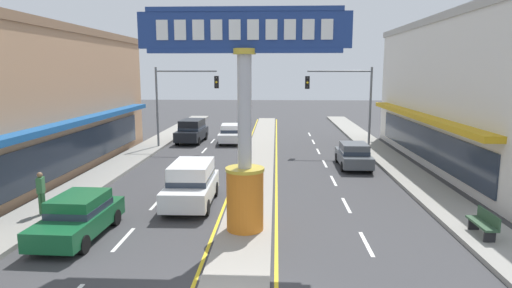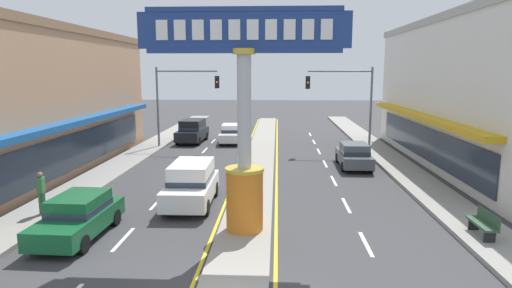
% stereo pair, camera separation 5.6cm
% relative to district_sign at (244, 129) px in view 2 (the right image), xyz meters
% --- Properties ---
extents(median_strip, '(1.96, 52.00, 0.14)m').
position_rel_district_sign_xyz_m(median_strip, '(0.00, 12.35, -3.82)').
color(median_strip, gray).
rests_on(median_strip, ground).
extents(sidewalk_left, '(2.21, 60.00, 0.18)m').
position_rel_district_sign_xyz_m(sidewalk_left, '(-8.68, 10.35, -3.80)').
color(sidewalk_left, gray).
rests_on(sidewalk_left, ground).
extents(sidewalk_right, '(2.21, 60.00, 0.18)m').
position_rel_district_sign_xyz_m(sidewalk_right, '(8.68, 10.35, -3.80)').
color(sidewalk_right, gray).
rests_on(sidewalk_right, ground).
extents(lane_markings, '(8.70, 52.00, 0.01)m').
position_rel_district_sign_xyz_m(lane_markings, '(-0.00, 11.00, -3.89)').
color(lane_markings, silver).
rests_on(lane_markings, ground).
extents(district_sign, '(7.34, 1.42, 7.93)m').
position_rel_district_sign_xyz_m(district_sign, '(0.00, 0.00, 0.00)').
color(district_sign, orange).
rests_on(district_sign, median_strip).
extents(storefront_right, '(10.25, 23.39, 9.19)m').
position_rel_district_sign_xyz_m(storefront_right, '(15.04, 12.22, 0.70)').
color(storefront_right, silver).
rests_on(storefront_right, ground).
extents(traffic_light_left_side, '(4.86, 0.46, 6.20)m').
position_rel_district_sign_xyz_m(traffic_light_left_side, '(-6.21, 17.49, 0.35)').
color(traffic_light_left_side, slate).
rests_on(traffic_light_left_side, ground).
extents(traffic_light_right_side, '(4.86, 0.46, 6.20)m').
position_rel_district_sign_xyz_m(traffic_light_right_side, '(6.21, 16.73, 0.35)').
color(traffic_light_right_side, slate).
rests_on(traffic_light_right_side, ground).
extents(sedan_near_right_lane, '(1.94, 4.35, 1.53)m').
position_rel_district_sign_xyz_m(sedan_near_right_lane, '(-5.93, -0.68, -3.11)').
color(sedan_near_right_lane, '#14562D').
rests_on(sedan_near_right_lane, ground).
extents(sedan_far_right_lane, '(2.01, 4.39, 1.53)m').
position_rel_district_sign_xyz_m(sedan_far_right_lane, '(-2.63, 20.40, -3.11)').
color(sedan_far_right_lane, white).
rests_on(sedan_far_right_lane, ground).
extents(suv_near_left_lane, '(2.13, 4.68, 1.90)m').
position_rel_district_sign_xyz_m(suv_near_left_lane, '(-5.92, 20.49, -2.91)').
color(suv_near_left_lane, black).
rests_on(suv_near_left_lane, ground).
extents(suv_mid_left_lane, '(2.01, 4.62, 1.90)m').
position_rel_district_sign_xyz_m(suv_mid_left_lane, '(-2.63, 3.36, -2.91)').
color(suv_mid_left_lane, white).
rests_on(suv_mid_left_lane, ground).
extents(sedan_far_left_oncoming, '(1.87, 4.32, 1.53)m').
position_rel_district_sign_xyz_m(sedan_far_left_oncoming, '(5.93, 11.37, -3.11)').
color(sedan_far_left_oncoming, '#4C5156').
rests_on(sedan_far_left_oncoming, ground).
extents(street_bench, '(0.48, 1.60, 0.88)m').
position_rel_district_sign_xyz_m(street_bench, '(8.44, -0.35, -3.25)').
color(street_bench, '#2D4C33').
rests_on(street_bench, sidewalk_right).
extents(pedestrian_near_kerb, '(0.29, 0.43, 1.75)m').
position_rel_district_sign_xyz_m(pedestrian_near_kerb, '(-8.31, 1.21, -2.72)').
color(pedestrian_near_kerb, '#336B3D').
rests_on(pedestrian_near_kerb, sidewalk_left).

